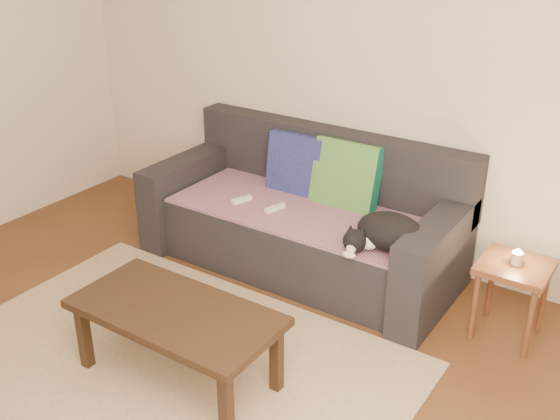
{
  "coord_description": "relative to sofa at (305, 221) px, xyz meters",
  "views": [
    {
      "loc": [
        2.07,
        -1.81,
        2.23
      ],
      "look_at": [
        0.05,
        1.2,
        0.55
      ],
      "focal_mm": 42.0,
      "sensor_mm": 36.0,
      "label": 1
    }
  ],
  "objects": [
    {
      "name": "throw_blanket",
      "position": [
        0.0,
        -0.09,
        0.12
      ],
      "size": [
        1.66,
        0.74,
        0.02
      ],
      "primitive_type": "cube",
      "color": "#4C2C53",
      "rests_on": "sofa"
    },
    {
      "name": "sofa",
      "position": [
        0.0,
        0.0,
        0.0
      ],
      "size": [
        2.1,
        0.94,
        0.87
      ],
      "color": "#232328",
      "rests_on": "ground"
    },
    {
      "name": "coffee_table",
      "position": [
        0.12,
        -1.41,
        0.06
      ],
      "size": [
        1.07,
        0.53,
        0.43
      ],
      "color": "black",
      "rests_on": "rug"
    },
    {
      "name": "side_table",
      "position": [
        1.41,
        -0.09,
        0.08
      ],
      "size": [
        0.37,
        0.37,
        0.47
      ],
      "color": "brown",
      "rests_on": "ground"
    },
    {
      "name": "ground",
      "position": [
        0.0,
        -1.57,
        -0.31
      ],
      "size": [
        4.5,
        4.5,
        0.0
      ],
      "primitive_type": "plane",
      "color": "brown",
      "rests_on": "ground"
    },
    {
      "name": "wii_remote_a",
      "position": [
        -0.37,
        -0.21,
        0.15
      ],
      "size": [
        0.08,
        0.15,
        0.03
      ],
      "primitive_type": "cube",
      "rotation": [
        0.0,
        0.0,
        1.26
      ],
      "color": "white",
      "rests_on": "throw_blanket"
    },
    {
      "name": "cushion_green",
      "position": [
        0.21,
        0.17,
        0.32
      ],
      "size": [
        0.45,
        0.22,
        0.47
      ],
      "primitive_type": "cube",
      "rotation": [
        -0.23,
        0.0,
        0.0
      ],
      "color": "#0E5C4B",
      "rests_on": "throw_blanket"
    },
    {
      "name": "cat",
      "position": [
        0.72,
        -0.27,
        0.23
      ],
      "size": [
        0.49,
        0.44,
        0.21
      ],
      "rotation": [
        0.0,
        0.0,
        0.25
      ],
      "color": "black",
      "rests_on": "throw_blanket"
    },
    {
      "name": "cushion_navy",
      "position": [
        -0.18,
        0.17,
        0.32
      ],
      "size": [
        0.41,
        0.16,
        0.42
      ],
      "primitive_type": "cube",
      "rotation": [
        -0.15,
        0.0,
        0.0
      ],
      "color": "#131553",
      "rests_on": "throw_blanket"
    },
    {
      "name": "back_wall",
      "position": [
        0.0,
        0.43,
        0.99
      ],
      "size": [
        4.5,
        0.04,
        2.6
      ],
      "primitive_type": "cube",
      "color": "beige",
      "rests_on": "ground"
    },
    {
      "name": "wii_remote_b",
      "position": [
        -0.11,
        -0.2,
        0.15
      ],
      "size": [
        0.08,
        0.15,
        0.03
      ],
      "primitive_type": "cube",
      "rotation": [
        0.0,
        0.0,
        1.29
      ],
      "color": "white",
      "rests_on": "throw_blanket"
    },
    {
      "name": "candle",
      "position": [
        1.41,
        -0.09,
        0.2
      ],
      "size": [
        0.06,
        0.06,
        0.09
      ],
      "color": "beige",
      "rests_on": "side_table"
    },
    {
      "name": "rug",
      "position": [
        0.0,
        -1.42,
        -0.3
      ],
      "size": [
        2.5,
        1.8,
        0.01
      ],
      "primitive_type": "cube",
      "color": "tan",
      "rests_on": "ground"
    }
  ]
}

